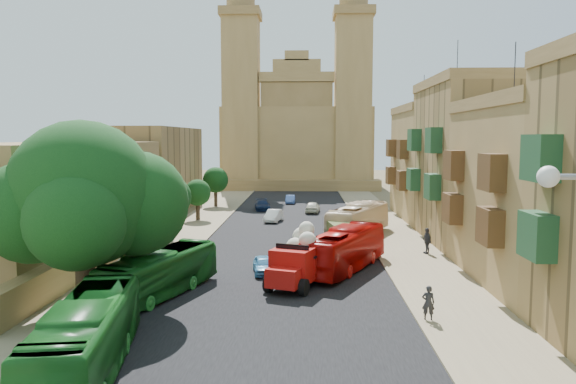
# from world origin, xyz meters

# --- Properties ---
(ground) EXTENTS (260.00, 260.00, 0.00)m
(ground) POSITION_xyz_m (0.00, 0.00, 0.00)
(ground) COLOR brown
(road_surface) EXTENTS (14.00, 140.00, 0.01)m
(road_surface) POSITION_xyz_m (0.00, 30.00, 0.01)
(road_surface) COLOR black
(road_surface) RESTS_ON ground
(sidewalk_east) EXTENTS (5.00, 140.00, 0.01)m
(sidewalk_east) POSITION_xyz_m (9.50, 30.00, 0.01)
(sidewalk_east) COLOR #807154
(sidewalk_east) RESTS_ON ground
(sidewalk_west) EXTENTS (5.00, 140.00, 0.01)m
(sidewalk_west) POSITION_xyz_m (-9.50, 30.00, 0.01)
(sidewalk_west) COLOR #807154
(sidewalk_west) RESTS_ON ground
(kerb_east) EXTENTS (0.25, 140.00, 0.12)m
(kerb_east) POSITION_xyz_m (7.00, 30.00, 0.06)
(kerb_east) COLOR #807154
(kerb_east) RESTS_ON ground
(kerb_west) EXTENTS (0.25, 140.00, 0.12)m
(kerb_west) POSITION_xyz_m (-7.00, 30.00, 0.06)
(kerb_west) COLOR #807154
(kerb_west) RESTS_ON ground
(townhouse_b) EXTENTS (9.00, 14.00, 14.90)m
(townhouse_b) POSITION_xyz_m (15.95, 11.00, 5.66)
(townhouse_b) COLOR olive
(townhouse_b) RESTS_ON ground
(townhouse_c) EXTENTS (9.00, 14.00, 17.40)m
(townhouse_c) POSITION_xyz_m (15.95, 25.00, 6.91)
(townhouse_c) COLOR olive
(townhouse_c) RESTS_ON ground
(townhouse_d) EXTENTS (9.00, 14.00, 15.90)m
(townhouse_d) POSITION_xyz_m (15.95, 39.00, 6.16)
(townhouse_d) COLOR olive
(townhouse_d) RESTS_ON ground
(west_wall) EXTENTS (1.00, 40.00, 1.80)m
(west_wall) POSITION_xyz_m (-12.50, 20.00, 0.90)
(west_wall) COLOR olive
(west_wall) RESTS_ON ground
(west_building_low) EXTENTS (10.00, 28.00, 8.40)m
(west_building_low) POSITION_xyz_m (-18.00, 18.00, 4.20)
(west_building_low) COLOR brown
(west_building_low) RESTS_ON ground
(west_building_mid) EXTENTS (10.00, 22.00, 10.00)m
(west_building_mid) POSITION_xyz_m (-18.00, 44.00, 5.00)
(west_building_mid) COLOR olive
(west_building_mid) RESTS_ON ground
(church) EXTENTS (28.00, 22.50, 36.30)m
(church) POSITION_xyz_m (-0.00, 78.61, 9.52)
(church) COLOR olive
(church) RESTS_ON ground
(ficus_tree) EXTENTS (9.67, 8.90, 9.67)m
(ficus_tree) POSITION_xyz_m (-9.41, 4.01, 5.72)
(ficus_tree) COLOR #332619
(ficus_tree) RESTS_ON ground
(street_tree_a) EXTENTS (3.03, 3.03, 4.66)m
(street_tree_a) POSITION_xyz_m (-10.00, 12.00, 3.11)
(street_tree_a) COLOR #332619
(street_tree_a) RESTS_ON ground
(street_tree_b) EXTENTS (3.58, 3.58, 5.50)m
(street_tree_b) POSITION_xyz_m (-10.00, 24.00, 3.68)
(street_tree_b) COLOR #332619
(street_tree_b) RESTS_ON ground
(street_tree_c) EXTENTS (2.84, 2.84, 4.36)m
(street_tree_c) POSITION_xyz_m (-10.00, 36.00, 2.91)
(street_tree_c) COLOR #332619
(street_tree_c) RESTS_ON ground
(street_tree_d) EXTENTS (3.28, 3.28, 5.05)m
(street_tree_d) POSITION_xyz_m (-10.00, 48.00, 3.38)
(street_tree_d) COLOR #332619
(street_tree_d) RESTS_ON ground
(red_truck) EXTENTS (4.34, 6.65, 3.68)m
(red_truck) POSITION_xyz_m (1.29, 9.79, 1.62)
(red_truck) COLOR #B4120D
(red_truck) RESTS_ON ground
(olive_pickup) EXTENTS (2.92, 5.17, 2.02)m
(olive_pickup) POSITION_xyz_m (4.57, 21.04, 0.99)
(olive_pickup) COLOR #434D1C
(olive_pickup) RESTS_ON ground
(bus_green_south) EXTENTS (3.83, 10.39, 2.83)m
(bus_green_south) POSITION_xyz_m (-6.50, -3.52, 1.41)
(bus_green_south) COLOR #1A6921
(bus_green_south) RESTS_ON ground
(bus_green_north) EXTENTS (5.07, 9.61, 2.62)m
(bus_green_north) POSITION_xyz_m (-6.50, 6.89, 1.31)
(bus_green_north) COLOR #18631F
(bus_green_north) RESTS_ON ground
(bus_red_east) EXTENTS (6.37, 10.11, 2.80)m
(bus_red_east) POSITION_xyz_m (4.15, 13.43, 1.40)
(bus_red_east) COLOR #B40A06
(bus_red_east) RESTS_ON ground
(bus_cream_east) EXTENTS (6.56, 10.51, 2.91)m
(bus_cream_east) POSITION_xyz_m (6.30, 26.50, 1.45)
(bus_cream_east) COLOR beige
(bus_cream_east) RESTS_ON ground
(car_blue_a) EXTENTS (1.79, 3.46, 1.13)m
(car_blue_a) POSITION_xyz_m (-1.14, 12.35, 0.56)
(car_blue_a) COLOR #4295C7
(car_blue_a) RESTS_ON ground
(car_white_a) EXTENTS (1.96, 3.99, 1.26)m
(car_white_a) POSITION_xyz_m (-1.80, 34.94, 0.63)
(car_white_a) COLOR white
(car_white_a) RESTS_ON ground
(car_cream) EXTENTS (3.63, 4.88, 1.23)m
(car_cream) POSITION_xyz_m (4.72, 18.33, 0.62)
(car_cream) COLOR beige
(car_cream) RESTS_ON ground
(car_dkblue) EXTENTS (2.28, 4.42, 1.23)m
(car_dkblue) POSITION_xyz_m (-3.71, 44.31, 0.61)
(car_dkblue) COLOR #0C1C41
(car_dkblue) RESTS_ON ground
(car_white_b) EXTENTS (1.93, 4.02, 1.32)m
(car_white_b) POSITION_xyz_m (2.38, 42.15, 0.66)
(car_white_b) COLOR beige
(car_white_b) RESTS_ON ground
(car_blue_b) EXTENTS (1.22, 3.37, 1.10)m
(car_blue_b) POSITION_xyz_m (-0.50, 51.46, 0.55)
(car_blue_b) COLOR #4D71C3
(car_blue_b) RESTS_ON ground
(pedestrian_a) EXTENTS (0.67, 0.49, 1.69)m
(pedestrian_a) POSITION_xyz_m (7.50, 3.31, 0.85)
(pedestrian_a) COLOR #2A292B
(pedestrian_a) RESTS_ON ground
(pedestrian_c) EXTENTS (0.76, 1.24, 1.97)m
(pedestrian_c) POSITION_xyz_m (10.78, 19.00, 0.99)
(pedestrian_c) COLOR #34353B
(pedestrian_c) RESTS_ON ground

